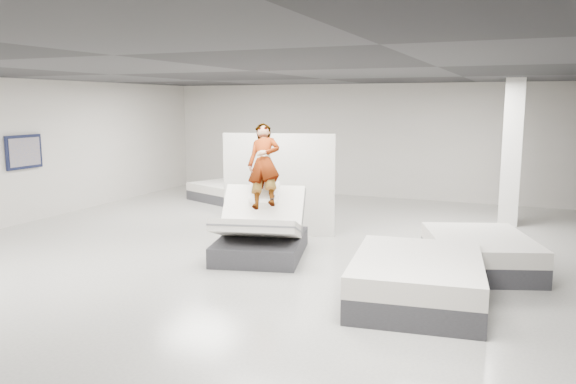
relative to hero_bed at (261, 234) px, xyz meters
The scene contains 10 objects.
room 1.21m from the hero_bed, 146.89° to the right, with size 14.00×14.04×3.20m.
hero_bed is the anchor object (origin of this frame).
person 0.92m from the hero_bed, 104.51° to the left, with size 0.61×0.40×1.67m, color slate.
remote 0.70m from the hero_bed, ahead, with size 0.05×0.14×0.03m, color black.
divider_panel 1.77m from the hero_bed, 102.85° to the left, with size 2.28×0.10×2.07m, color silver.
flat_bed_right_far 3.67m from the hero_bed, 10.31° to the left, with size 2.11×2.42×0.56m.
flat_bed_right_near 3.20m from the hero_bed, 22.86° to the right, with size 1.95×2.44×0.62m.
flat_bed_left_far 5.83m from the hero_bed, 125.78° to the left, with size 2.09×1.86×0.48m.
column 6.06m from the hero_bed, 48.59° to the left, with size 0.40×0.40×3.20m, color white.
wall_poster 6.15m from the hero_bed, behind, with size 0.06×0.95×0.75m.
Camera 1 is at (4.27, -8.61, 2.69)m, focal length 35.00 mm.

